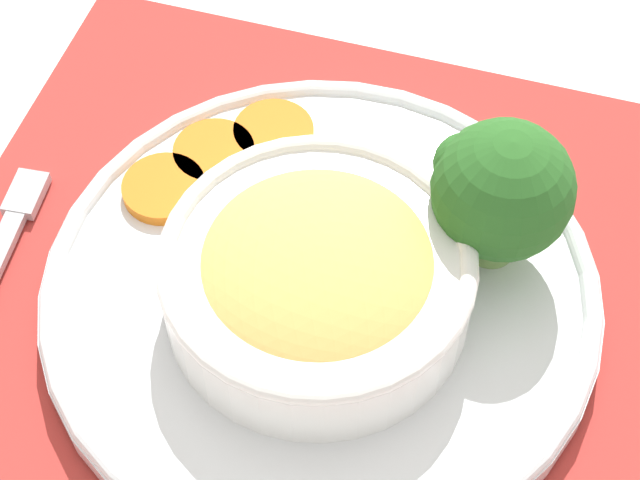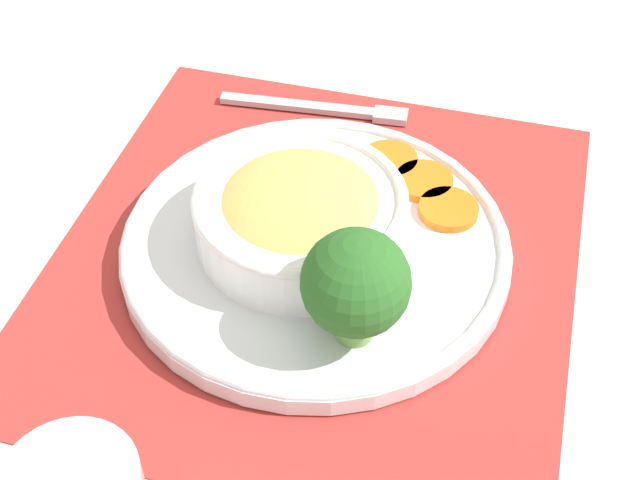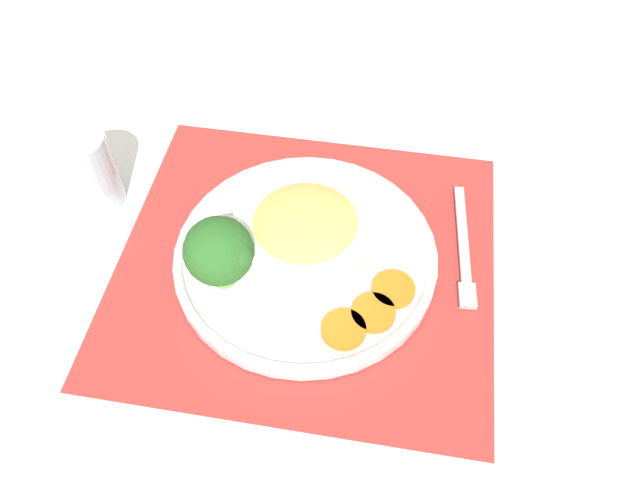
# 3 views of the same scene
# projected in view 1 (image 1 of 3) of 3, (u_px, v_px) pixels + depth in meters

# --- Properties ---
(ground_plane) EXTENTS (4.00, 4.00, 0.00)m
(ground_plane) POSITION_uv_depth(u_px,v_px,m) (321.00, 305.00, 0.61)
(ground_plane) COLOR white
(placemat) EXTENTS (0.50, 0.47, 0.00)m
(placemat) POSITION_uv_depth(u_px,v_px,m) (321.00, 303.00, 0.61)
(placemat) COLOR #B2332D
(placemat) RESTS_ON ground_plane
(plate) EXTENTS (0.31, 0.31, 0.02)m
(plate) POSITION_uv_depth(u_px,v_px,m) (321.00, 291.00, 0.60)
(plate) COLOR silver
(plate) RESTS_ON placemat
(bowl) EXTENTS (0.17, 0.17, 0.06)m
(bowl) POSITION_uv_depth(u_px,v_px,m) (319.00, 276.00, 0.57)
(bowl) COLOR white
(bowl) RESTS_ON plate
(broccoli_floret) EXTENTS (0.08, 0.08, 0.09)m
(broccoli_floret) POSITION_uv_depth(u_px,v_px,m) (502.00, 190.00, 0.57)
(broccoli_floret) COLOR #759E51
(broccoli_floret) RESTS_ON plate
(carrot_slice_near) EXTENTS (0.05, 0.05, 0.01)m
(carrot_slice_near) POSITION_uv_depth(u_px,v_px,m) (274.00, 132.00, 0.66)
(carrot_slice_near) COLOR orange
(carrot_slice_near) RESTS_ON plate
(carrot_slice_middle) EXTENTS (0.05, 0.05, 0.01)m
(carrot_slice_middle) POSITION_uv_depth(u_px,v_px,m) (214.00, 153.00, 0.65)
(carrot_slice_middle) COLOR orange
(carrot_slice_middle) RESTS_ON plate
(carrot_slice_far) EXTENTS (0.05, 0.05, 0.01)m
(carrot_slice_far) POSITION_uv_depth(u_px,v_px,m) (164.00, 189.00, 0.63)
(carrot_slice_far) COLOR orange
(carrot_slice_far) RESTS_ON plate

